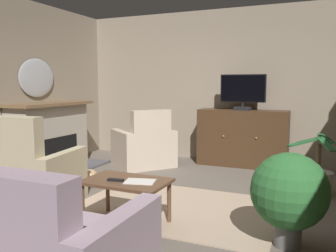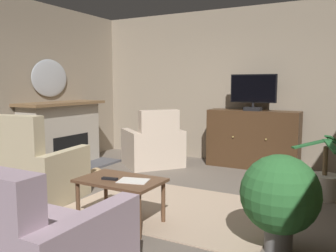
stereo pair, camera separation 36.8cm
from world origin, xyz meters
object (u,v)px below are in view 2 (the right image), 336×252
Objects in this scene: fireplace at (62,136)px; armchair_by_fireplace at (37,174)px; armchair_angled_to_table at (154,148)px; potted_plant_leafy_by_curtain at (324,183)px; coffee_table at (120,185)px; tv_remote at (110,179)px; potted_plant_on_hearth_side at (280,196)px; wall_mirror_oval at (50,78)px; tv_cabinet at (253,140)px; television at (253,91)px; folded_newspaper at (133,181)px; cat at (96,175)px.

fireplace is 1.52× the size of armchair_by_fireplace.
armchair_angled_to_table is 2.90m from potted_plant_leafy_by_curtain.
potted_plant_leafy_by_curtain is at bearing 46.34° from coffee_table.
fireplace is at bearing 133.50° from tv_remote.
armchair_by_fireplace reaches higher than potted_plant_on_hearth_side.
wall_mirror_oval reaches higher than potted_plant_on_hearth_side.
tv_cabinet is 1.72× the size of potted_plant_leafy_by_curtain.
fireplace is 9.89× the size of tv_remote.
tv_remote is 0.15× the size of armchair_by_fireplace.
television is at bearing 109.38° from potted_plant_on_hearth_side.
coffee_table is 1.35m from armchair_by_fireplace.
tv_remote is 2.69m from armchair_angled_to_table.
armchair_angled_to_table is (-1.20, 2.43, -0.15)m from folded_newspaper.
fireplace is 2.14× the size of television.
television reaches higher than potted_plant_leafy_by_curtain.
television is 2.96m from cat.
armchair_by_fireplace reaches higher than cat.
armchair_angled_to_table reaches higher than potted_plant_on_hearth_side.
tv_cabinet is at bearing 27.59° from fireplace.
armchair_angled_to_table reaches higher than tv_cabinet.
television is at bearing 67.90° from tv_remote.
wall_mirror_oval is 0.89× the size of potted_plant_leafy_by_curtain.
coffee_table is (-0.55, -3.10, -0.92)m from television.
potted_plant_leafy_by_curtain reaches higher than cat.
coffee_table is 0.18m from folded_newspaper.
potted_plant_on_hearth_side is at bearing -18.82° from wall_mirror_oval.
armchair_by_fireplace reaches higher than tv_cabinet.
wall_mirror_oval is 4.69m from potted_plant_leafy_by_curtain.
armchair_by_fireplace is at bearing -97.28° from cat.
wall_mirror_oval is 2.11m from cat.
folded_newspaper is at bearing -130.95° from potted_plant_leafy_by_curtain.
folded_newspaper is (0.24, 0.07, -0.01)m from tv_remote.
television is at bearing 48.82° from cat.
fireplace is 1.96× the size of potted_plant_on_hearth_side.
tv_cabinet is 1.82× the size of potted_plant_on_hearth_side.
folded_newspaper is at bearing -31.85° from fireplace.
folded_newspaper is (-0.39, -3.15, -0.00)m from tv_cabinet.
armchair_angled_to_table is at bearing 102.25° from folded_newspaper.
potted_plant_on_hearth_side reaches higher than cat.
coffee_table reaches higher than cat.
tv_cabinet reaches higher than cat.
cat is at bearing -24.12° from fireplace.
armchair_angled_to_table is at bearing 31.12° from fireplace.
potted_plant_leafy_by_curtain is 1.06× the size of potted_plant_on_hearth_side.
coffee_table is 1.02× the size of potted_plant_on_hearth_side.
armchair_angled_to_table is at bearing -157.28° from television.
tv_remote is (2.33, -1.67, -0.06)m from fireplace.
wall_mirror_oval is 0.64× the size of armchair_angled_to_table.
folded_newspaper is 1.52m from armchair_by_fireplace.
tv_remote is at bearing -172.26° from potted_plant_on_hearth_side.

